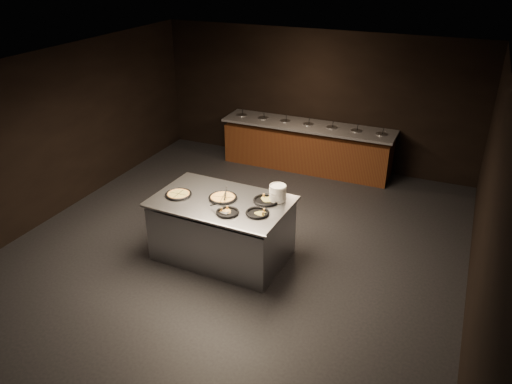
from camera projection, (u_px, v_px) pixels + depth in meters
room at (234, 167)px, 7.45m from camera, size 7.02×8.02×2.92m
salad_bar at (306, 149)px, 10.82m from camera, size 3.70×0.83×1.18m
serving_counter at (222, 230)px, 7.73m from camera, size 2.10×1.38×0.99m
plate_stack at (278, 193)px, 7.43m from camera, size 0.25×0.25×0.25m
pan_veggie_whole at (179, 194)px, 7.63m from camera, size 0.41×0.41×0.04m
pan_cheese_whole at (223, 197)px, 7.53m from camera, size 0.44×0.44×0.04m
pan_cheese_slices_a at (266, 200)px, 7.45m from camera, size 0.39×0.39×0.04m
pan_cheese_slices_b at (228, 212)px, 7.12m from camera, size 0.33×0.33×0.04m
pan_veggie_slices at (257, 213)px, 7.10m from camera, size 0.34×0.34×0.04m
server_left at (226, 193)px, 7.52m from camera, size 0.19×0.33×0.17m
server_right at (218, 207)px, 7.15m from camera, size 0.33×0.11×0.16m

